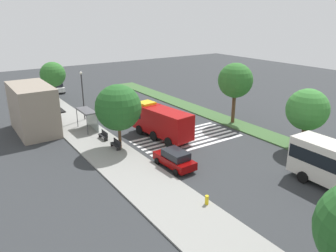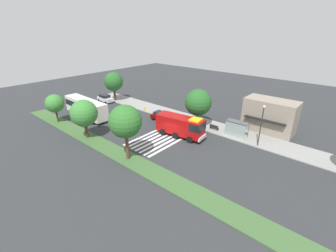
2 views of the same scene
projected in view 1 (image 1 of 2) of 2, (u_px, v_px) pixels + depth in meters
name	position (u px, v px, depth m)	size (l,w,h in m)	color
ground_plane	(181.00, 135.00, 38.02)	(120.00, 120.00, 0.00)	#2D3033
sidewalk	(108.00, 152.00, 33.13)	(60.00, 5.02, 0.14)	gray
median_strip	(231.00, 122.00, 42.32)	(60.00, 3.00, 0.14)	#3D6033
crosswalk	(187.00, 138.00, 37.01)	(5.85, 11.99, 0.01)	silver
fire_truck	(160.00, 121.00, 36.79)	(8.50, 3.54, 3.67)	#A50C0C
parked_car_mid	(175.00, 159.00, 29.75)	(4.48, 2.19, 1.70)	#720505
parked_car_east	(57.00, 87.00, 58.56)	(4.53, 2.18, 1.75)	silver
bus_stop_shelter	(89.00, 115.00, 39.05)	(3.50, 1.40, 2.46)	#4C4C51
bench_near_shelter	(104.00, 135.00, 36.34)	(1.60, 0.50, 0.90)	black
bench_west_of_shelter	(116.00, 144.00, 33.84)	(1.60, 0.50, 0.90)	black
street_lamp	(83.00, 92.00, 42.04)	(0.36, 0.36, 6.38)	#2D2D30
storefront_building	(33.00, 109.00, 38.27)	(8.29, 4.95, 5.69)	gray
sidewalk_tree_west	(118.00, 108.00, 32.72)	(4.72, 4.72, 6.72)	#513823
sidewalk_tree_east	(53.00, 75.00, 51.06)	(3.93, 3.93, 6.25)	#47301E
median_tree_west	(307.00, 110.00, 32.77)	(4.25, 4.25, 6.30)	#47301E
median_tree_center	(235.00, 81.00, 40.30)	(4.34, 4.34, 7.66)	#513823
fire_hydrant	(207.00, 200.00, 23.89)	(0.28, 0.28, 0.70)	gold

